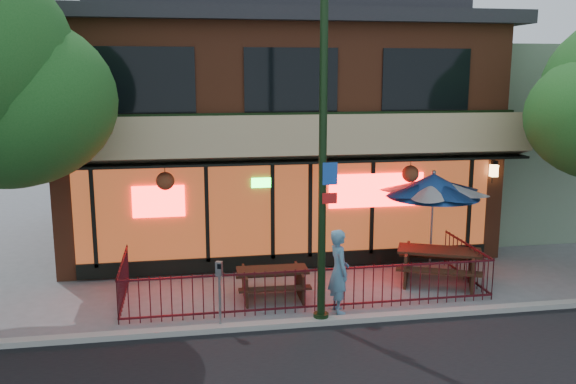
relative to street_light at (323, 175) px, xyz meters
name	(u,v)px	position (x,y,z in m)	size (l,w,h in m)	color
ground	(317,315)	(0.00, 0.40, -3.15)	(80.00, 80.00, 0.00)	gray
curb	(322,321)	(0.00, -0.10, -3.09)	(80.00, 0.25, 0.12)	#999993
restaurant_building	(269,107)	(0.00, 7.51, 0.98)	(12.96, 9.49, 8.05)	brown
neighbor_building	(518,135)	(9.00, 8.10, -0.15)	(6.00, 7.00, 6.00)	slate
patio_fence	(312,280)	(0.00, 0.91, -2.52)	(8.44, 2.62, 1.00)	#440E16
street_light	(323,175)	(0.00, 0.00, 0.00)	(0.43, 0.32, 7.00)	black
picnic_table_left	(272,279)	(-0.80, 1.58, -2.69)	(1.67, 1.30, 0.70)	#351C13
picnic_table_right	(439,261)	(3.45, 1.91, -2.58)	(2.47, 2.23, 0.86)	#382013
patio_umbrella	(433,185)	(3.60, 2.80, -0.83)	(2.38, 2.38, 2.71)	gray
pedestrian	(339,271)	(0.50, 0.50, -2.22)	(0.68, 0.45, 1.87)	#5589AB
parking_meter_near	(219,284)	(-2.12, 0.00, -2.17)	(0.16, 0.15, 1.45)	gray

